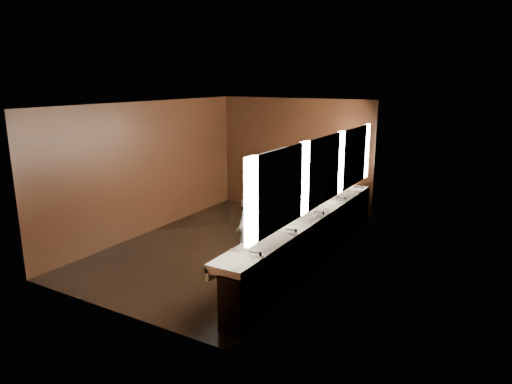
{
  "coord_description": "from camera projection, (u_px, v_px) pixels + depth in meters",
  "views": [
    {
      "loc": [
        4.79,
        -7.11,
        3.24
      ],
      "look_at": [
        0.65,
        0.0,
        1.2
      ],
      "focal_mm": 32.0,
      "sensor_mm": 36.0,
      "label": 1
    }
  ],
  "objects": [
    {
      "name": "trash_bin",
      "position": [
        236.0,
        294.0,
        6.44
      ],
      "size": [
        0.47,
        0.47,
        0.59
      ],
      "primitive_type": "cylinder",
      "rotation": [
        0.0,
        0.0,
        0.31
      ],
      "color": "black",
      "rests_on": "floor"
    },
    {
      "name": "wall_left",
      "position": [
        149.0,
        168.0,
        9.72
      ],
      "size": [
        0.02,
        6.0,
        2.8
      ],
      "primitive_type": "cube",
      "color": "black",
      "rests_on": "floor"
    },
    {
      "name": "wall_front",
      "position": [
        105.0,
        218.0,
        6.23
      ],
      "size": [
        4.0,
        0.02,
        2.8
      ],
      "primitive_type": "cube",
      "color": "black",
      "rests_on": "floor"
    },
    {
      "name": "wall_back",
      "position": [
        294.0,
        156.0,
        11.26
      ],
      "size": [
        4.0,
        0.02,
        2.8
      ],
      "primitive_type": "cube",
      "color": "black",
      "rests_on": "floor"
    },
    {
      "name": "ceiling",
      "position": [
        226.0,
        104.0,
        8.41
      ],
      "size": [
        4.0,
        6.0,
        0.02
      ],
      "primitive_type": "cube",
      "color": "#2D2D2B",
      "rests_on": "wall_back"
    },
    {
      "name": "mirror_band",
      "position": [
        324.0,
        170.0,
        7.69
      ],
      "size": [
        0.06,
        5.03,
        1.15
      ],
      "color": "white",
      "rests_on": "wall_right"
    },
    {
      "name": "wall_right",
      "position": [
        324.0,
        190.0,
        7.77
      ],
      "size": [
        0.02,
        6.0,
        2.8
      ],
      "primitive_type": "cube",
      "color": "black",
      "rests_on": "floor"
    },
    {
      "name": "floor",
      "position": [
        228.0,
        246.0,
        9.08
      ],
      "size": [
        6.0,
        6.0,
        0.0
      ],
      "primitive_type": "plane",
      "color": "black",
      "rests_on": "ground"
    },
    {
      "name": "person",
      "position": [
        247.0,
        236.0,
        7.45
      ],
      "size": [
        0.43,
        0.59,
        1.49
      ],
      "primitive_type": "imported",
      "rotation": [
        0.0,
        0.0,
        -1.44
      ],
      "color": "#9CB9E9",
      "rests_on": "floor"
    },
    {
      "name": "sink_counter",
      "position": [
        312.0,
        238.0,
        8.09
      ],
      "size": [
        0.55,
        5.4,
        1.01
      ],
      "color": "black",
      "rests_on": "floor"
    }
  ]
}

